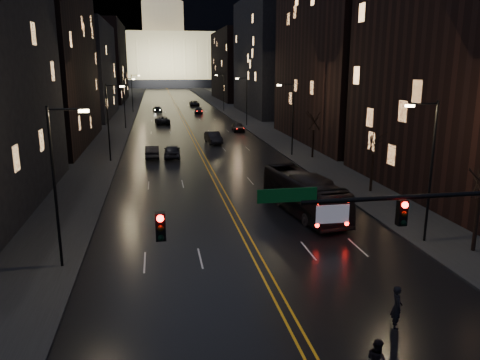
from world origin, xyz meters
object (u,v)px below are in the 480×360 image
traffic_signal (458,221)px  oncoming_car_a (172,151)px  oncoming_car_b (152,151)px  pedestrian_b (377,360)px  receding_car_a (213,137)px  bus (304,194)px  pedestrian_a (397,307)px

traffic_signal → oncoming_car_a: size_ratio=3.59×
oncoming_car_a → oncoming_car_b: (-2.40, 0.40, -0.04)m
traffic_signal → pedestrian_b: (-4.04, -2.00, -4.27)m
traffic_signal → receding_car_a: 51.74m
bus → pedestrian_a: bearing=-101.0°
traffic_signal → pedestrian_a: 4.59m
traffic_signal → bus: (-0.60, 17.40, -3.59)m
bus → oncoming_car_b: 27.05m
receding_car_a → pedestrian_b: bearing=-96.0°
bus → pedestrian_b: (-3.44, -19.39, -0.68)m
oncoming_car_b → receding_car_a: size_ratio=0.92×
pedestrian_b → bus: bearing=-26.0°
pedestrian_a → bus: bearing=11.9°
oncoming_car_a → oncoming_car_b: 2.43m
traffic_signal → bus: traffic_signal is taller
traffic_signal → pedestrian_a: bearing=144.1°
traffic_signal → receding_car_a: bearing=93.8°
bus → oncoming_car_b: bearing=107.7°
bus → receding_car_a: (-2.81, 34.06, -0.67)m
pedestrian_a → pedestrian_b: bearing=157.7°
traffic_signal → oncoming_car_a: 42.81m
oncoming_car_a → pedestrian_a: pedestrian_a is taller
pedestrian_b → traffic_signal: bearing=-79.7°
receding_car_a → pedestrian_a: 50.33m
oncoming_car_a → pedestrian_a: bearing=103.6°
bus → receding_car_a: bus is taller
receding_car_a → pedestrian_b: receding_car_a is taller
traffic_signal → receding_car_a: (-3.41, 51.46, -4.26)m
traffic_signal → pedestrian_b: size_ratio=10.35×
bus → pedestrian_a: (-1.00, -16.24, -0.55)m
oncoming_car_a → bus: bearing=112.9°
bus → oncoming_car_a: bearing=103.2°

